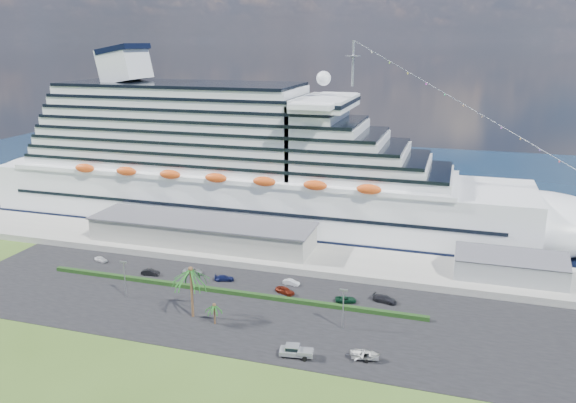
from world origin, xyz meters
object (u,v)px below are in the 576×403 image
(pickup_truck, at_px, (296,351))
(boat_trailer, at_px, (365,354))
(cruise_ship, at_px, (245,170))
(parked_car_3, at_px, (224,278))

(pickup_truck, distance_m, boat_trailer, 12.11)
(cruise_ship, height_order, parked_car_3, cruise_ship)
(cruise_ship, relative_size, pickup_truck, 30.26)
(parked_car_3, bearing_deg, boat_trailer, -139.32)
(cruise_ship, bearing_deg, boat_trailer, -54.19)
(parked_car_3, distance_m, pickup_truck, 36.51)
(pickup_truck, bearing_deg, boat_trailer, 11.85)
(pickup_truck, relative_size, boat_trailer, 1.01)
(parked_car_3, height_order, boat_trailer, boat_trailer)
(parked_car_3, xyz_separation_m, boat_trailer, (36.93, -24.04, 0.50))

